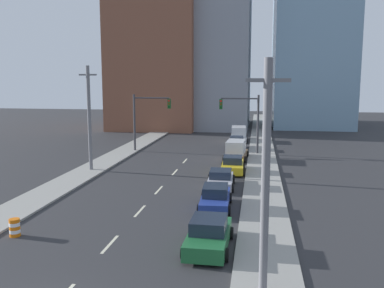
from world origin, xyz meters
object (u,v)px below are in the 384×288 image
traffic_signal_left (144,115)px  traffic_signal_right (247,116)px  sedan_green (209,235)px  box_truck_brown (236,151)px  sedan_blue (215,198)px  sedan_silver (220,179)px  box_truck_gray (239,134)px  utility_pole_right_near (266,178)px  traffic_barrel (15,228)px  utility_pole_left_mid (89,118)px  sedan_navy (237,144)px  sedan_yellow (233,165)px

traffic_signal_left → traffic_signal_right: (11.54, 0.00, 0.00)m
sedan_green → box_truck_brown: (0.11, 23.63, 0.25)m
traffic_signal_left → sedan_blue: size_ratio=1.40×
sedan_green → sedan_blue: size_ratio=0.99×
sedan_silver → box_truck_gray: (0.25, 25.14, 0.29)m
utility_pole_right_near → sedan_blue: bearing=105.1°
box_truck_brown → sedan_blue: bearing=-88.1°
utility_pole_right_near → box_truck_gray: (-2.80, 41.32, -3.68)m
traffic_barrel → sedan_blue: 11.87m
utility_pole_left_mid → box_truck_gray: utility_pole_left_mid is taller
utility_pole_right_near → utility_pole_left_mid: 25.47m
traffic_signal_right → sedan_navy: size_ratio=1.35×
sedan_green → sedan_navy: (-0.15, 29.96, 0.01)m
utility_pole_left_mid → sedan_yellow: size_ratio=2.09×
traffic_signal_left → sedan_navy: (10.32, 2.84, -3.51)m
traffic_barrel → sedan_silver: sedan_silver is taller
sedan_silver → sedan_navy: 18.00m
traffic_signal_right → utility_pole_right_near: (1.49, -31.33, 0.39)m
traffic_signal_left → sedan_blue: (10.14, -20.62, -3.52)m
utility_pole_left_mid → sedan_navy: bearing=47.8°
traffic_signal_right → box_truck_gray: bearing=97.4°
traffic_signal_right → sedan_green: bearing=-92.3°
sedan_blue → sedan_silver: bearing=89.5°
utility_pole_left_mid → sedan_blue: utility_pole_left_mid is taller
sedan_green → sedan_navy: sedan_navy is taller
traffic_signal_left → sedan_green: (10.46, -27.12, -3.51)m
box_truck_brown → sedan_silver: bearing=-89.5°
traffic_signal_left → utility_pole_right_near: utility_pole_right_near is taller
sedan_green → sedan_yellow: size_ratio=1.03×
utility_pole_right_near → sedan_blue: (-2.89, 10.71, -3.91)m
sedan_silver → box_truck_gray: bearing=87.7°
traffic_barrel → sedan_green: size_ratio=0.20×
sedan_yellow → sedan_navy: (-0.28, 12.48, 0.05)m
sedan_navy → traffic_signal_left: bearing=-168.0°
sedan_navy → sedan_yellow: bearing=-92.1°
utility_pole_right_near → sedan_yellow: 22.19m
utility_pole_right_near → box_truck_gray: utility_pole_right_near is taller
box_truck_brown → sedan_navy: bearing=95.7°
sedan_green → utility_pole_left_mid: bearing=128.6°
traffic_signal_left → traffic_barrel: size_ratio=6.86×
utility_pole_right_near → utility_pole_left_mid: (-15.16, 20.47, 0.21)m
traffic_barrel → traffic_signal_right: bearing=67.2°
traffic_signal_right → utility_pole_left_mid: (-13.67, -10.87, 0.60)m
sedan_blue → box_truck_gray: bearing=87.7°
traffic_signal_left → sedan_blue: bearing=-63.8°
sedan_silver → box_truck_brown: box_truck_brown is taller
traffic_barrel → sedan_navy: sedan_navy is taller
utility_pole_left_mid → sedan_green: bearing=-52.2°
box_truck_brown → sedan_yellow: bearing=-86.4°
sedan_blue → box_truck_brown: (0.43, 17.13, 0.26)m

